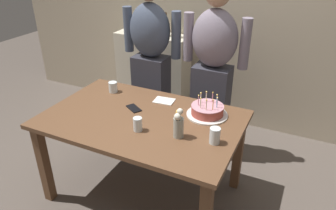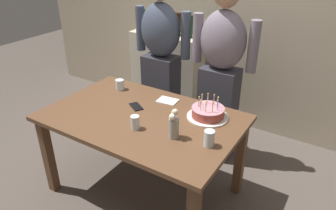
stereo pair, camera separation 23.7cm
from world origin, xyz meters
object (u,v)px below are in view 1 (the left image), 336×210
napkin_stack (164,101)px  person_woman_cardigan (213,71)px  water_glass_far (138,124)px  flower_vase (179,124)px  water_glass_near (215,136)px  cell_phone (134,108)px  birthday_cake (207,111)px  person_man_bearded (151,61)px  water_glass_side (113,87)px

napkin_stack → person_woman_cardigan: (0.25, 0.50, 0.13)m
water_glass_far → flower_vase: size_ratio=0.46×
water_glass_near → cell_phone: water_glass_near is taller
water_glass_near → napkin_stack: 0.70m
birthday_cake → water_glass_near: bearing=-63.2°
water_glass_far → napkin_stack: size_ratio=0.61×
water_glass_far → person_woman_cardigan: (0.21, 0.99, 0.08)m
person_man_bearded → person_woman_cardigan: same height
water_glass_near → person_man_bearded: (-0.97, 0.90, 0.08)m
napkin_stack → person_woman_cardigan: bearing=63.5°
cell_phone → napkin_stack: (0.16, 0.22, 0.00)m
water_glass_near → person_woman_cardigan: size_ratio=0.07×
birthday_cake → water_glass_side: 0.90m
birthday_cake → flower_vase: flower_vase is taller
cell_phone → person_man_bearded: person_man_bearded is taller
napkin_stack → person_man_bearded: size_ratio=0.10×
person_man_bearded → person_woman_cardigan: (0.64, 0.00, 0.00)m
water_glass_far → flower_vase: bearing=9.5°
person_man_bearded → person_woman_cardigan: bearing=-180.0°
napkin_stack → person_man_bearded: 0.65m
water_glass_side → person_man_bearded: (0.10, 0.53, 0.09)m
water_glass_near → person_woman_cardigan: 0.96m
flower_vase → person_woman_cardigan: size_ratio=0.13×
flower_vase → person_man_bearded: 1.18m
water_glass_near → water_glass_far: size_ratio=1.12×
water_glass_far → water_glass_near: bearing=9.1°
water_glass_side → napkin_stack: size_ratio=0.56×
cell_phone → person_woman_cardigan: bearing=91.6°
water_glass_side → person_man_bearded: person_man_bearded is taller
birthday_cake → person_woman_cardigan: (-0.16, 0.57, 0.09)m
water_glass_side → napkin_stack: 0.49m
cell_phone → person_man_bearded: 0.77m
flower_vase → cell_phone: bearing=156.0°
person_man_bearded → cell_phone: bearing=107.9°
cell_phone → flower_vase: (0.49, -0.22, 0.10)m
water_glass_side → flower_vase: 0.92m
water_glass_near → person_man_bearded: person_man_bearded is taller
water_glass_near → napkin_stack: (-0.57, 0.40, -0.05)m
water_glass_near → water_glass_side: water_glass_near is taller
person_woman_cardigan → water_glass_near: bearing=109.7°
water_glass_far → water_glass_side: water_glass_far is taller
napkin_stack → birthday_cake: bearing=-10.0°
person_woman_cardigan → birthday_cake: bearing=105.2°
water_glass_side → cell_phone: (0.33, -0.20, -0.04)m
flower_vase → person_woman_cardigan: person_woman_cardigan is taller
water_glass_near → cell_phone: bearing=166.2°
birthday_cake → person_man_bearded: person_man_bearded is taller
cell_phone → flower_vase: 0.54m
water_glass_near → birthday_cake: bearing=116.8°
water_glass_side → water_glass_far: bearing=-41.3°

